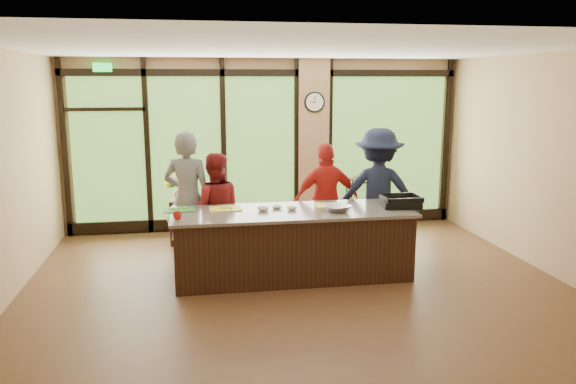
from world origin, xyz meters
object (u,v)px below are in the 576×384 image
object	(u,v)px
cook_right	(378,192)
flower_stand	(183,222)
island_base	(292,245)
cook_left	(188,199)
bar_cart	(366,195)
roasting_pan	(401,204)

from	to	relation	value
cook_right	flower_stand	size ratio (longest dim) A/B	2.64
island_base	cook_left	size ratio (longest dim) A/B	1.60
cook_left	bar_cart	world-z (taller)	cook_left
island_base	cook_right	xyz separation A→B (m)	(1.45, 0.77, 0.52)
flower_stand	cook_left	bearing A→B (deg)	-77.70
cook_left	flower_stand	world-z (taller)	cook_left
cook_left	bar_cart	bearing A→B (deg)	-131.60
roasting_pan	island_base	bearing A→B (deg)	-173.75
island_base	cook_left	bearing A→B (deg)	151.13
island_base	bar_cart	size ratio (longest dim) A/B	3.27
cook_right	flower_stand	xyz separation A→B (m)	(-2.93, 1.08, -0.60)
roasting_pan	bar_cart	bearing A→B (deg)	91.17
roasting_pan	bar_cart	xyz separation A→B (m)	(0.30, 2.50, -0.40)
cook_left	flower_stand	size ratio (longest dim) A/B	2.66
island_base	flower_stand	distance (m)	2.37
cook_left	roasting_pan	xyz separation A→B (m)	(2.87, -0.80, -0.01)
island_base	cook_right	size ratio (longest dim) A/B	1.61
island_base	roasting_pan	size ratio (longest dim) A/B	6.15
roasting_pan	flower_stand	xyz separation A→B (m)	(-2.98, 1.90, -0.60)
flower_stand	cook_right	bearing A→B (deg)	-13.68
cook_left	cook_right	world-z (taller)	cook_left
flower_stand	bar_cart	world-z (taller)	bar_cart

